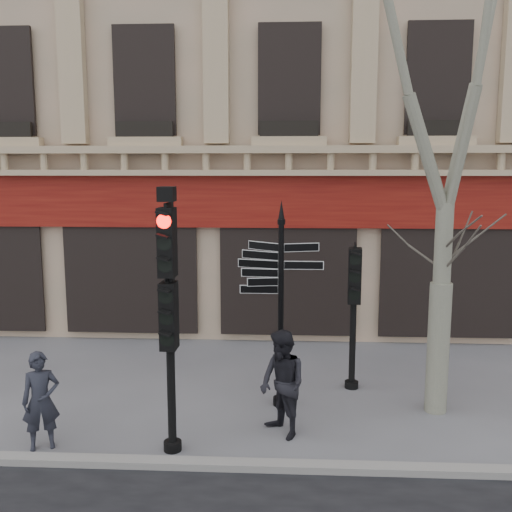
# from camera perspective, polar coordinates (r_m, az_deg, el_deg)

# --- Properties ---
(ground) EXTENTS (80.00, 80.00, 0.00)m
(ground) POSITION_cam_1_polar(r_m,az_deg,el_deg) (10.22, 3.17, -16.77)
(ground) COLOR #59595E
(ground) RESTS_ON ground
(kerb) EXTENTS (80.00, 0.25, 0.12)m
(kerb) POSITION_cam_1_polar(r_m,az_deg,el_deg) (8.95, 3.20, -20.28)
(kerb) COLOR gray
(kerb) RESTS_ON ground
(building) EXTENTS (28.00, 15.52, 18.00)m
(building) POSITION_cam_1_polar(r_m,az_deg,el_deg) (22.19, 3.31, 20.67)
(building) COLOR tan
(building) RESTS_ON ground
(fingerpost) EXTENTS (1.87, 1.87, 3.84)m
(fingerpost) POSITION_cam_1_polar(r_m,az_deg,el_deg) (10.34, 2.52, -1.39)
(fingerpost) COLOR black
(fingerpost) RESTS_ON ground
(traffic_signal_main) EXTENTS (0.47, 0.34, 4.14)m
(traffic_signal_main) POSITION_cam_1_polar(r_m,az_deg,el_deg) (8.71, -8.70, -3.20)
(traffic_signal_main) COLOR black
(traffic_signal_main) RESTS_ON ground
(traffic_signal_secondary) EXTENTS (0.51, 0.39, 2.87)m
(traffic_signal_secondary) POSITION_cam_1_polar(r_m,az_deg,el_deg) (11.43, 9.77, -3.49)
(traffic_signal_secondary) COLOR black
(traffic_signal_secondary) RESTS_ON ground
(plane_tree) EXTENTS (3.48, 3.48, 9.25)m
(plane_tree) POSITION_cam_1_polar(r_m,az_deg,el_deg) (10.64, 19.16, 19.62)
(plane_tree) COLOR gray
(plane_tree) RESTS_ON ground
(pedestrian_a) EXTENTS (0.68, 0.58, 1.57)m
(pedestrian_a) POSITION_cam_1_polar(r_m,az_deg,el_deg) (9.84, -20.72, -13.38)
(pedestrian_a) COLOR #22232D
(pedestrian_a) RESTS_ON ground
(pedestrian_b) EXTENTS (1.05, 1.10, 1.79)m
(pedestrian_b) POSITION_cam_1_polar(r_m,az_deg,el_deg) (9.61, 2.66, -12.68)
(pedestrian_b) COLOR black
(pedestrian_b) RESTS_ON ground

